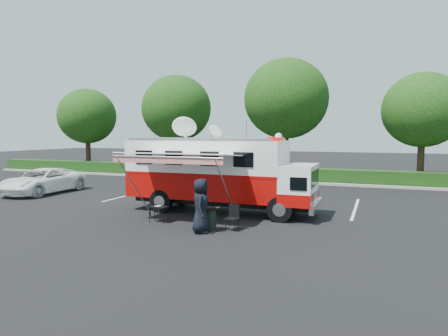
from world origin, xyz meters
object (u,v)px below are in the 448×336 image
Objects in this scene: command_truck at (218,173)px; folding_table at (159,207)px; trash_bin at (210,219)px; white_suv at (43,193)px.

command_truck is 3.25m from folding_table.
trash_bin is at bearing -73.27° from command_truck.
command_truck is 1.63× the size of white_suv.
command_truck reaches higher than folding_table.
folding_table is at bearing -117.52° from command_truck.
trash_bin reaches higher than folding_table.
trash_bin is (12.45, -4.63, 0.39)m from white_suv.
white_suv is 6.57× the size of trash_bin.
trash_bin is at bearing -11.75° from folding_table.
folding_table is 2.43m from trash_bin.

